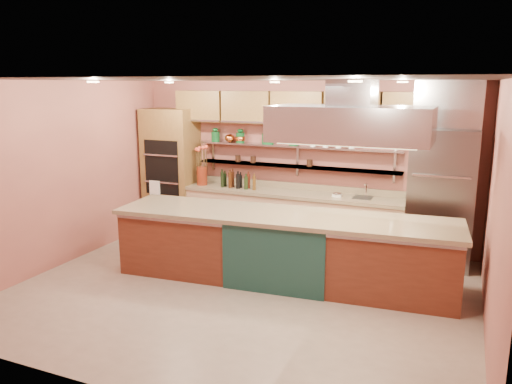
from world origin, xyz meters
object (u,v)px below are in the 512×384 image
at_px(flower_vase, 202,176).
at_px(green_canister, 270,139).
at_px(kitchen_scale, 337,194).
at_px(copper_kettle, 230,138).
at_px(refrigerator, 441,198).
at_px(island, 283,248).

xyz_separation_m(flower_vase, green_canister, (1.24, 0.22, 0.70)).
bearing_deg(kitchen_scale, green_canister, 146.78).
bearing_deg(copper_kettle, kitchen_scale, -6.10).
xyz_separation_m(refrigerator, flower_vase, (-4.13, 0.01, 0.05)).
bearing_deg(refrigerator, copper_kettle, 176.41).
xyz_separation_m(flower_vase, copper_kettle, (0.47, 0.22, 0.69)).
relative_size(refrigerator, island, 0.45).
xyz_separation_m(refrigerator, island, (-1.97, -1.56, -0.56)).
bearing_deg(copper_kettle, island, -46.70).
distance_m(flower_vase, kitchen_scale, 2.53).
relative_size(flower_vase, copper_kettle, 1.85).
height_order(flower_vase, kitchen_scale, flower_vase).
bearing_deg(island, copper_kettle, 128.62).
distance_m(island, flower_vase, 2.73).
relative_size(island, green_canister, 27.51).
distance_m(island, green_canister, 2.40).
bearing_deg(island, refrigerator, 33.62).
bearing_deg(green_canister, flower_vase, -169.96).
relative_size(refrigerator, kitchen_scale, 14.57).
distance_m(island, copper_kettle, 2.78).
relative_size(refrigerator, copper_kettle, 11.56).
distance_m(flower_vase, green_canister, 1.44).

